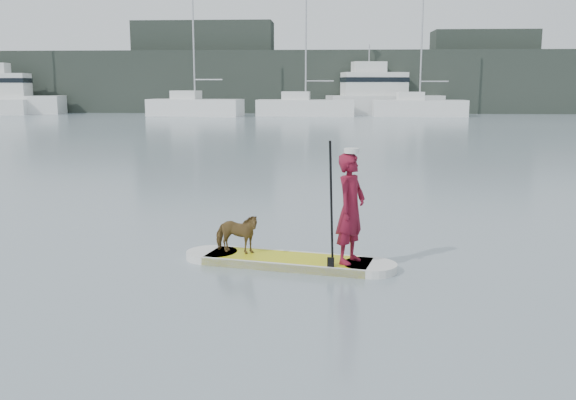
# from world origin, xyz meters

# --- Properties ---
(ground) EXTENTS (140.00, 140.00, 0.00)m
(ground) POSITION_xyz_m (0.00, 0.00, 0.00)
(ground) COLOR slate
(ground) RESTS_ON ground
(paddleboard) EXTENTS (3.23, 1.37, 0.12)m
(paddleboard) POSITION_xyz_m (1.99, -2.85, 0.06)
(paddleboard) COLOR #CACB13
(paddleboard) RESTS_ON ground
(paddler) EXTENTS (0.62, 0.70, 1.61)m
(paddler) POSITION_xyz_m (2.92, -3.07, 0.92)
(paddler) COLOR maroon
(paddler) RESTS_ON paddleboard
(white_cap) EXTENTS (0.22, 0.22, 0.07)m
(white_cap) POSITION_xyz_m (2.92, -3.07, 1.76)
(white_cap) COLOR silver
(white_cap) RESTS_ON paddler
(dog) EXTENTS (0.80, 0.50, 0.63)m
(dog) POSITION_xyz_m (1.18, -2.66, 0.43)
(dog) COLOR brown
(dog) RESTS_ON paddleboard
(paddle) EXTENTS (0.10, 0.30, 2.00)m
(paddle) POSITION_xyz_m (2.64, -3.34, 0.80)
(paddle) COLOR black
(paddle) RESTS_ON ground
(sailboat_c) EXTENTS (8.55, 3.92, 11.83)m
(sailboat_c) POSITION_xyz_m (-9.11, 44.17, 0.88)
(sailboat_c) COLOR white
(sailboat_c) RESTS_ON ground
(sailboat_d) EXTENTS (8.66, 2.99, 12.61)m
(sailboat_d) POSITION_xyz_m (0.60, 44.86, 0.90)
(sailboat_d) COLOR white
(sailboat_d) RESTS_ON ground
(sailboat_e) EXTENTS (8.08, 2.73, 11.66)m
(sailboat_e) POSITION_xyz_m (10.56, 44.93, 0.84)
(sailboat_e) COLOR white
(sailboat_e) RESTS_ON ground
(motor_yacht_a) EXTENTS (11.06, 5.30, 6.37)m
(motor_yacht_a) POSITION_xyz_m (7.49, 48.84, 1.79)
(motor_yacht_a) COLOR white
(motor_yacht_a) RESTS_ON ground
(motor_yacht_b) EXTENTS (9.79, 4.30, 6.25)m
(motor_yacht_b) POSITION_xyz_m (-27.66, 47.18, 1.76)
(motor_yacht_b) COLOR white
(motor_yacht_b) RESTS_ON ground
(shore_mass) EXTENTS (90.00, 6.00, 6.00)m
(shore_mass) POSITION_xyz_m (0.00, 53.00, 3.00)
(shore_mass) COLOR black
(shore_mass) RESTS_ON ground
(shore_building_west) EXTENTS (14.00, 4.00, 9.00)m
(shore_building_west) POSITION_xyz_m (-10.00, 54.00, 4.50)
(shore_building_west) COLOR black
(shore_building_west) RESTS_ON ground
(shore_building_east) EXTENTS (10.00, 4.00, 8.00)m
(shore_building_east) POSITION_xyz_m (18.00, 54.00, 4.00)
(shore_building_east) COLOR black
(shore_building_east) RESTS_ON ground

